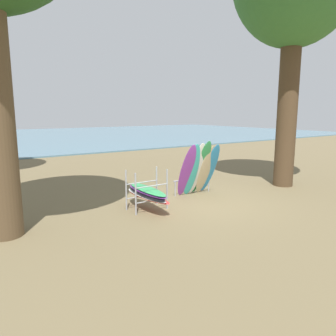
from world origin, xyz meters
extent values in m
plane|color=brown|center=(0.00, 0.00, 0.00)|extent=(80.00, 80.00, 0.00)
cube|color=slate|center=(0.00, 31.97, 0.05)|extent=(80.00, 36.00, 0.10)
cylinder|color=#4C3823|center=(4.30, 0.10, 3.29)|extent=(0.77, 0.77, 6.59)
ellipsoid|color=purple|center=(-0.15, 0.79, 0.96)|extent=(0.57, 0.90, 1.92)
ellipsoid|color=#38B2AD|center=(0.06, 0.79, 0.96)|extent=(0.65, 0.88, 1.92)
ellipsoid|color=white|center=(0.27, 0.79, 0.97)|extent=(0.60, 0.90, 1.95)
ellipsoid|color=#339E56|center=(0.48, 0.79, 1.01)|extent=(0.61, 1.07, 2.01)
ellipsoid|color=#C6B289|center=(0.69, 0.79, 0.90)|extent=(0.52, 0.81, 1.80)
ellipsoid|color=#2D8ED1|center=(0.89, 0.79, 0.94)|extent=(0.60, 1.00, 1.87)
cylinder|color=#9EA0A5|center=(-0.37, 1.17, 0.28)|extent=(0.04, 0.04, 0.55)
cylinder|color=#9EA0A5|center=(1.11, 1.05, 0.28)|extent=(0.04, 0.04, 0.55)
cylinder|color=#9EA0A5|center=(0.37, 1.11, 0.55)|extent=(1.64, 0.17, 0.04)
cylinder|color=#9EA0A5|center=(-2.54, 0.10, 0.62)|extent=(0.05, 0.05, 1.25)
cylinder|color=#9EA0A5|center=(-1.44, 0.10, 0.62)|extent=(0.05, 0.05, 1.25)
cylinder|color=#9EA0A5|center=(-2.54, 0.70, 0.62)|extent=(0.05, 0.05, 1.25)
cylinder|color=#9EA0A5|center=(-1.44, 0.70, 0.62)|extent=(0.05, 0.05, 1.25)
cylinder|color=#9EA0A5|center=(-1.99, 0.10, 0.35)|extent=(1.10, 0.04, 0.04)
cylinder|color=#9EA0A5|center=(-1.99, 0.10, 0.80)|extent=(1.10, 0.04, 0.04)
cylinder|color=#9EA0A5|center=(-1.99, 0.70, 0.35)|extent=(1.10, 0.04, 0.04)
cylinder|color=#9EA0A5|center=(-1.99, 0.70, 0.80)|extent=(1.10, 0.04, 0.04)
ellipsoid|color=red|center=(-1.95, 0.40, 0.40)|extent=(0.61, 2.12, 0.06)
ellipsoid|color=white|center=(-2.02, 0.40, 0.46)|extent=(0.51, 2.10, 0.06)
ellipsoid|color=black|center=(-2.01, 0.40, 0.52)|extent=(0.58, 2.12, 0.06)
ellipsoid|color=purple|center=(-1.98, 0.40, 0.58)|extent=(0.56, 2.11, 0.06)
ellipsoid|color=#339E56|center=(-1.98, 0.40, 0.64)|extent=(0.60, 2.12, 0.06)
camera|label=1|loc=(-6.85, -7.85, 2.98)|focal=34.30mm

